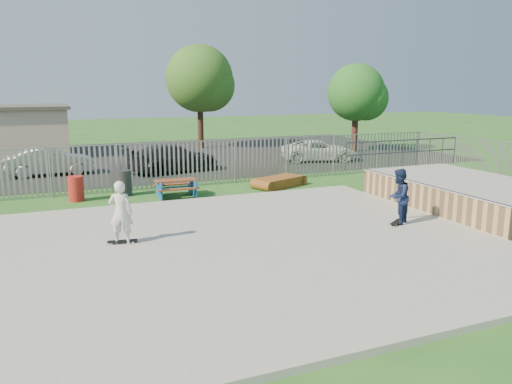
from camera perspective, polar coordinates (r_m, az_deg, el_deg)
name	(u,v)px	position (r m, az deg, el deg)	size (l,w,h in m)	color
ground	(225,251)	(13.53, -3.53, -6.77)	(120.00, 120.00, 0.00)	#255A1F
concrete_slab	(225,249)	(13.51, -3.53, -6.47)	(15.00, 12.00, 0.15)	gray
quarter_pipe	(467,195)	(19.34, 22.95, -0.29)	(5.50, 7.05, 2.19)	tan
fence	(209,183)	(17.80, -5.37, 1.09)	(26.04, 16.02, 2.00)	gray
picnic_table	(176,188)	(20.29, -9.14, 0.46)	(1.68, 1.39, 0.69)	brown
funbox	(279,182)	(22.07, 2.67, 1.16)	(2.41, 1.82, 0.43)	brown
trash_bin_red	(76,189)	(20.44, -19.88, 0.36)	(0.58, 0.58, 0.97)	#A61F19
trash_bin_grey	(124,183)	(20.90, -14.87, 1.00)	(0.62, 0.62, 1.03)	black
parking_lot	(124,159)	(31.70, -14.89, 3.69)	(40.00, 18.00, 0.02)	black
car_silver	(50,161)	(26.83, -22.49, 3.25)	(1.45, 4.15, 1.37)	#ADAEB2
car_dark	(173,158)	(26.14, -9.43, 3.82)	(1.96, 4.83, 1.40)	black
car_white	(319,151)	(29.91, 7.25, 4.73)	(2.04, 4.42, 1.23)	white
tree_mid	(200,79)	(36.03, -6.47, 12.74)	(4.71, 4.71, 7.27)	#3B2317
tree_right	(356,93)	(34.56, 11.38, 11.06)	(3.81, 3.81, 5.87)	#42241A
skateboard_a	(397,223)	(16.17, 15.79, -3.38)	(0.78, 0.61, 0.08)	black
skateboard_b	(122,242)	(14.14, -15.02, -5.53)	(0.82, 0.32, 0.08)	black
skater_navy	(398,197)	(15.98, 15.96, -0.51)	(0.84, 0.66, 1.74)	#162245
skater_white	(121,212)	(13.92, -15.20, -2.27)	(0.63, 0.42, 1.74)	silver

